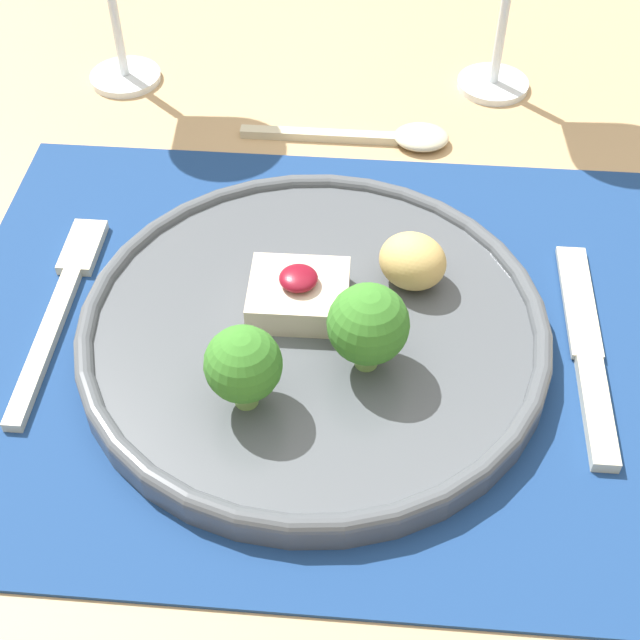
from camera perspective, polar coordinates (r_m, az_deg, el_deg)
The scene contains 6 objects.
dining_table at distance 0.64m, azimuth -0.32°, elevation -5.92°, with size 1.34×1.14×0.73m.
placemat at distance 0.58m, azimuth -0.36°, elevation -1.02°, with size 0.48×0.38×0.00m, color navy.
dinner_plate at distance 0.56m, azimuth 0.08°, elevation -0.49°, with size 0.30×0.30×0.08m.
fork at distance 0.62m, azimuth -16.16°, elevation 1.28°, with size 0.02×0.18×0.01m.
knife at distance 0.58m, azimuth 16.81°, elevation -2.61°, with size 0.02×0.18×0.01m.
spoon at distance 0.74m, azimuth 4.55°, elevation 11.63°, with size 0.17×0.04×0.01m.
Camera 1 is at (0.04, -0.38, 1.15)m, focal length 50.00 mm.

